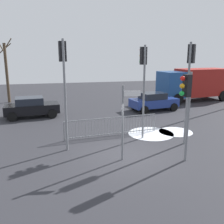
{
  "coord_description": "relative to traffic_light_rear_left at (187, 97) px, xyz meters",
  "views": [
    {
      "loc": [
        -3.13,
        -10.34,
        4.54
      ],
      "look_at": [
        -0.05,
        2.68,
        1.42
      ],
      "focal_mm": 40.25,
      "sensor_mm": 36.0,
      "label": 1
    }
  ],
  "objects": [
    {
      "name": "ground_plane",
      "position": [
        -2.15,
        1.22,
        -2.81
      ],
      "size": [
        60.0,
        60.0,
        0.0
      ],
      "primitive_type": "plane",
      "color": "#2D2D33"
    },
    {
      "name": "traffic_light_rear_left",
      "position": [
        0.0,
        0.0,
        0.0
      ],
      "size": [
        0.56,
        0.36,
        3.83
      ],
      "rotation": [
        0.0,
        0.0,
        1.78
      ],
      "color": "slate",
      "rests_on": "ground"
    },
    {
      "name": "traffic_light_mid_left",
      "position": [
        -0.64,
        3.41,
        0.83
      ],
      "size": [
        0.34,
        0.57,
        4.98
      ],
      "rotation": [
        0.0,
        0.0,
        0.11
      ],
      "color": "slate",
      "rests_on": "ground"
    },
    {
      "name": "traffic_light_rear_right",
      "position": [
        1.28,
        2.06,
        0.9
      ],
      "size": [
        0.48,
        0.45,
        5.08
      ],
      "rotation": [
        0.0,
        0.0,
        5.4
      ],
      "color": "slate",
      "rests_on": "ground"
    },
    {
      "name": "traffic_light_foreground_left",
      "position": [
        -4.78,
        2.61,
        0.98
      ],
      "size": [
        0.35,
        0.56,
        5.19
      ],
      "rotation": [
        0.0,
        0.0,
        0.17
      ],
      "color": "slate",
      "rests_on": "ground"
    },
    {
      "name": "direction_sign_post",
      "position": [
        -2.43,
        0.75,
        -0.98
      ],
      "size": [
        0.78,
        0.18,
        3.28
      ],
      "rotation": [
        0.0,
        0.0,
        -0.16
      ],
      "color": "slate",
      "rests_on": "ground"
    },
    {
      "name": "pedestrian_guard_railing",
      "position": [
        -2.17,
        4.07,
        -2.25
      ],
      "size": [
        5.41,
        0.63,
        1.07
      ],
      "rotation": [
        0.0,
        0.0,
        0.11
      ],
      "color": "slate",
      "rests_on": "ground"
    },
    {
      "name": "car_black_far",
      "position": [
        -6.89,
        9.57,
        -2.04
      ],
      "size": [
        3.95,
        2.24,
        1.47
      ],
      "rotation": [
        0.0,
        0.0,
        0.1
      ],
      "color": "black",
      "rests_on": "ground"
    },
    {
      "name": "car_blue_near",
      "position": [
        2.62,
        9.62,
        -2.04
      ],
      "size": [
        4.01,
        2.4,
        1.47
      ],
      "rotation": [
        0.0,
        0.0,
        0.15
      ],
      "color": "navy",
      "rests_on": "ground"
    },
    {
      "name": "delivery_truck",
      "position": [
        8.15,
        12.83,
        -1.07
      ],
      "size": [
        7.3,
        3.49,
        3.1
      ],
      "rotation": [
        0.0,
        0.0,
        3.27
      ],
      "color": "maroon",
      "rests_on": "ground"
    },
    {
      "name": "bare_tree_left",
      "position": [
        -9.43,
        16.04,
        0.22
      ],
      "size": [
        1.5,
        1.58,
        6.07
      ],
      "color": "#473828",
      "rests_on": "ground"
    },
    {
      "name": "snow_patch_kerb",
      "position": [
        1.67,
        3.87,
        -2.8
      ],
      "size": [
        1.97,
        1.97,
        0.01
      ],
      "primitive_type": "cylinder",
      "color": "white",
      "rests_on": "ground"
    },
    {
      "name": "snow_patch_island",
      "position": [
        0.11,
        3.89,
        -2.8
      ],
      "size": [
        2.62,
        2.62,
        0.01
      ],
      "primitive_type": "cylinder",
      "color": "white",
      "rests_on": "ground"
    }
  ]
}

